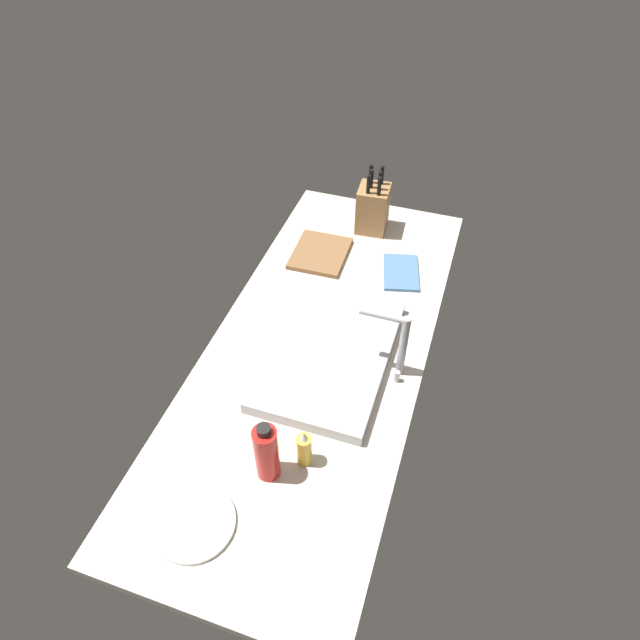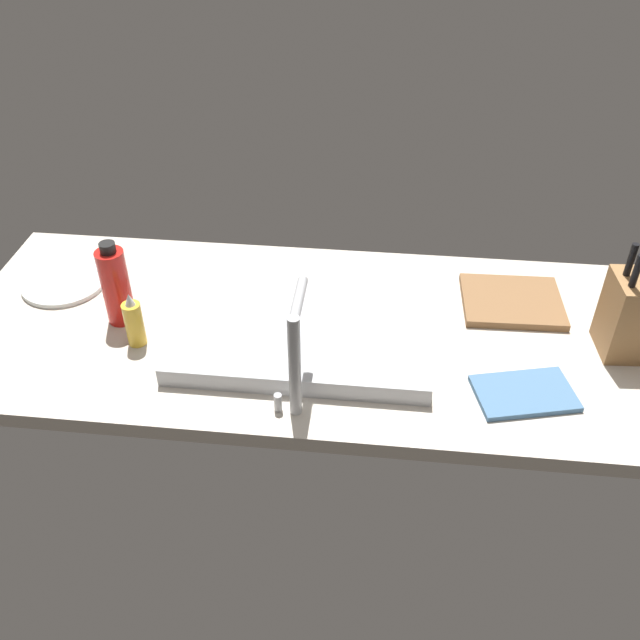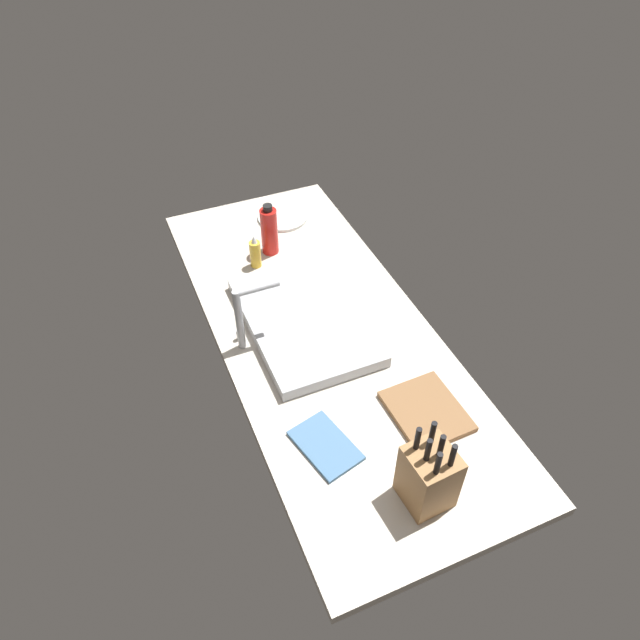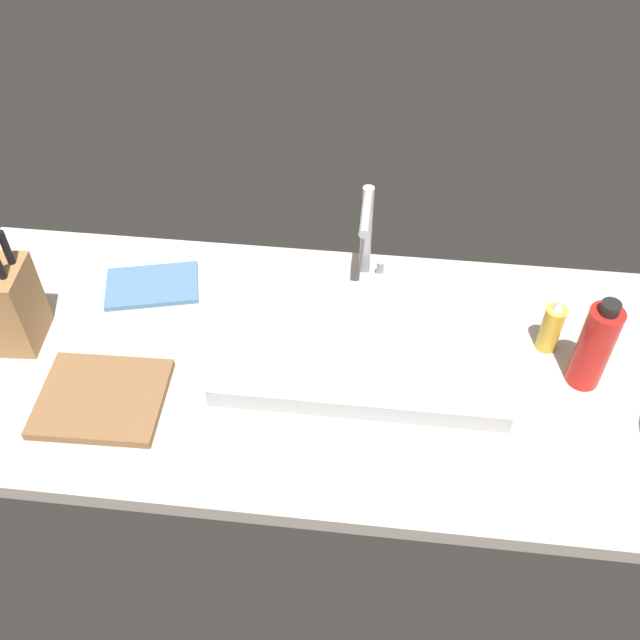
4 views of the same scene
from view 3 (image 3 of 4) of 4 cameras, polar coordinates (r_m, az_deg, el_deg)
countertop_slab at (r=194.76cm, az=0.22°, el=-1.22°), size 167.19×67.11×3.50cm
sink_basin at (r=193.40cm, az=-1.57°, el=-0.04°), size 55.20×35.35×4.20cm
faucet at (r=180.27cm, az=-7.35°, el=0.72°), size 5.50×14.61×23.09cm
knife_block at (r=150.63cm, az=10.41°, el=-14.65°), size 12.62×12.28×25.43cm
cutting_board at (r=172.87cm, az=10.25°, el=-8.67°), size 23.53×20.15×1.80cm
soap_bottle at (r=216.17cm, az=-6.28°, el=6.45°), size 4.04×4.04×13.15cm
water_bottle at (r=220.39cm, az=-4.93°, el=8.61°), size 6.29×6.29×20.36cm
dinner_plate at (r=243.20cm, az=-3.63°, el=9.92°), size 20.21×20.21×1.20cm
dish_towel at (r=163.81cm, az=0.53°, el=-12.04°), size 21.95×16.74×1.20cm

